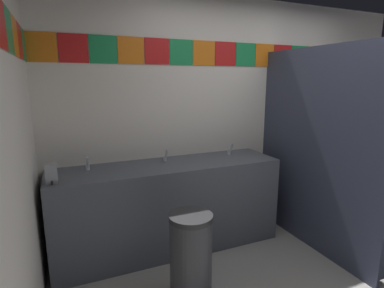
% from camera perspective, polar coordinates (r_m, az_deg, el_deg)
% --- Properties ---
extents(wall_back, '(4.36, 0.09, 2.55)m').
position_cam_1_polar(wall_back, '(3.62, 9.26, 5.51)').
color(wall_back, silver).
rests_on(wall_back, ground_plane).
extents(vanity_counter, '(2.22, 0.58, 0.88)m').
position_cam_1_polar(vanity_counter, '(3.11, -4.31, -11.37)').
color(vanity_counter, '#4C515B').
rests_on(vanity_counter, ground_plane).
extents(faucet_left, '(0.04, 0.10, 0.14)m').
position_cam_1_polar(faucet_left, '(2.90, -19.04, -3.73)').
color(faucet_left, silver).
rests_on(faucet_left, vanity_counter).
extents(faucet_center, '(0.04, 0.10, 0.14)m').
position_cam_1_polar(faucet_center, '(3.03, -5.00, -2.43)').
color(faucet_center, silver).
rests_on(faucet_center, vanity_counter).
extents(faucet_right, '(0.04, 0.10, 0.14)m').
position_cam_1_polar(faucet_right, '(3.33, 7.17, -1.17)').
color(faucet_right, silver).
rests_on(faucet_right, vanity_counter).
extents(soap_dispenser, '(0.09, 0.09, 0.16)m').
position_cam_1_polar(soap_dispenser, '(2.64, -24.92, -5.13)').
color(soap_dispenser, gray).
rests_on(soap_dispenser, vanity_counter).
extents(stall_divider, '(0.92, 1.59, 1.99)m').
position_cam_1_polar(stall_divider, '(3.16, 27.30, -1.90)').
color(stall_divider, '#33384C').
rests_on(stall_divider, ground_plane).
extents(toilet, '(0.39, 0.49, 0.74)m').
position_cam_1_polar(toilet, '(4.08, 23.16, -8.76)').
color(toilet, white).
rests_on(toilet, ground_plane).
extents(trash_bin, '(0.33, 0.33, 0.71)m').
position_cam_1_polar(trash_bin, '(2.45, -0.22, -20.71)').
color(trash_bin, '#333338').
rests_on(trash_bin, ground_plane).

